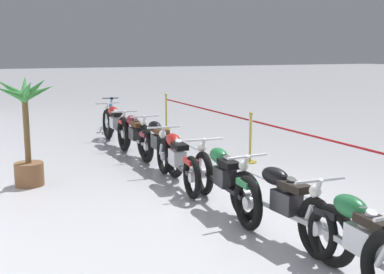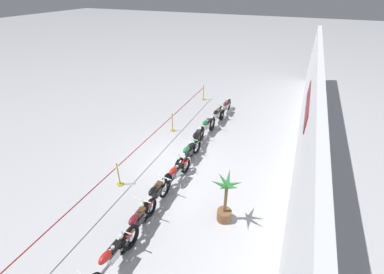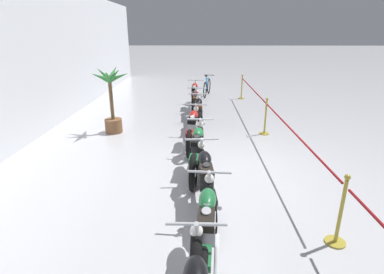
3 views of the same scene
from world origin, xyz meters
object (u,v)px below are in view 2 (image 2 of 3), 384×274
Objects in this scene: motorcycle_black_3 at (196,139)px; motorcycle_maroon_7 at (138,222)px; motorcycle_green_4 at (188,154)px; motorcycle_green_2 at (206,127)px; stanchion_mid_left at (173,125)px; potted_palm_left_of_row at (225,200)px; stanchion_mid_right at (119,177)px; motorcycle_black_1 at (216,117)px; motorcycle_maroon_0 at (226,108)px; motorcycle_red_5 at (175,174)px; stanchion_far_left at (165,125)px; motorcycle_black_6 at (156,195)px; motorcycle_red_8 at (112,259)px.

motorcycle_black_3 and motorcycle_maroon_7 have the same top height.
motorcycle_green_4 is at bearing -179.41° from motorcycle_maroon_7.
stanchion_mid_left is (0.34, -1.80, -0.11)m from motorcycle_green_2.
potted_palm_left_of_row is 4.37m from stanchion_mid_right.
motorcycle_maroon_7 is (7.98, 0.03, -0.03)m from motorcycle_black_1.
motorcycle_green_2 is at bearing 160.30° from stanchion_mid_right.
motorcycle_maroon_0 is 6.82m from motorcycle_red_5.
motorcycle_black_6 is at bearing 24.15° from stanchion_far_left.
motorcycle_maroon_0 is at bearing 178.62° from motorcycle_green_4.
motorcycle_black_1 is 1.07× the size of motorcycle_green_2.
motorcycle_black_6 is 2.26× the size of stanchion_mid_left.
motorcycle_maroon_0 is 2.15× the size of stanchion_mid_right.
motorcycle_maroon_0 is 1.03× the size of motorcycle_maroon_7.
motorcycle_black_6 is (8.12, -0.16, 0.01)m from motorcycle_maroon_0.
motorcycle_green_2 is 5.40m from motorcycle_black_6.
motorcycle_red_8 is at bearing -0.04° from motorcycle_red_5.
motorcycle_green_4 is 4.07m from motorcycle_maroon_7.
motorcycle_black_1 reaches higher than motorcycle_red_5.
motorcycle_black_1 is 2.54m from stanchion_mid_left.
motorcycle_maroon_7 is at bearing 0.18° from motorcycle_black_1.
motorcycle_maroon_0 is at bearing 165.22° from stanchion_mid_right.
motorcycle_black_1 is 6.63m from stanchion_mid_right.
stanchion_far_left is (-6.85, -2.02, 0.28)m from motorcycle_red_8.
motorcycle_black_6 is at bearing -176.95° from motorcycle_red_8.
potted_palm_left_of_row is (6.43, 2.41, 0.41)m from motorcycle_black_1.
motorcycle_maroon_7 is (6.67, 0.16, -0.02)m from motorcycle_green_2.
motorcycle_black_3 is 1.00× the size of motorcycle_red_5.
potted_palm_left_of_row is (2.52, 2.42, 0.44)m from motorcycle_green_4.
motorcycle_red_5 is 2.57m from potted_palm_left_of_row.
motorcycle_maroon_7 is at bearing -177.29° from motorcycle_red_8.
stanchion_mid_right reaches higher than motorcycle_red_5.
motorcycle_maroon_0 is at bearing 179.84° from motorcycle_red_5.
stanchion_mid_right is (4.69, 0.00, 0.00)m from stanchion_mid_left.
stanchion_far_left is (-1.40, -1.92, 0.31)m from motorcycle_green_4.
motorcycle_maroon_0 is at bearing 174.88° from motorcycle_green_2.
motorcycle_black_1 is (1.41, -0.11, 0.02)m from motorcycle_maroon_0.
stanchion_mid_right is at bearing -101.00° from motorcycle_black_6.
stanchion_mid_left is at bearing -159.58° from motorcycle_black_6.
stanchion_far_left is (-0.11, -1.78, 0.32)m from motorcycle_black_3.
stanchion_mid_right is (-0.37, -1.88, -0.11)m from motorcycle_black_6.
stanchion_mid_right reaches higher than motorcycle_black_1.
motorcycle_red_8 is (3.94, -0.00, 0.03)m from motorcycle_red_5.
motorcycle_black_6 reaches higher than motorcycle_maroon_0.
motorcycle_maroon_7 is (1.27, 0.08, -0.01)m from motorcycle_black_6.
motorcycle_maroon_0 is 0.16× the size of stanchion_far_left.
motorcycle_red_5 is 4.27m from stanchion_mid_left.
motorcycle_black_1 is 5.41m from motorcycle_red_5.
motorcycle_red_5 is 1.20× the size of potted_palm_left_of_row.
motorcycle_green_2 is at bearing -153.64° from potted_palm_left_of_row.
stanchion_far_left is at bearing -155.85° from motorcycle_black_6.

